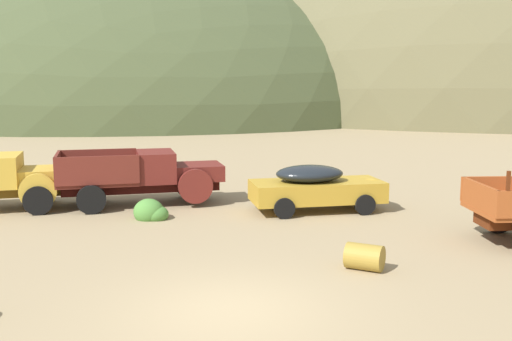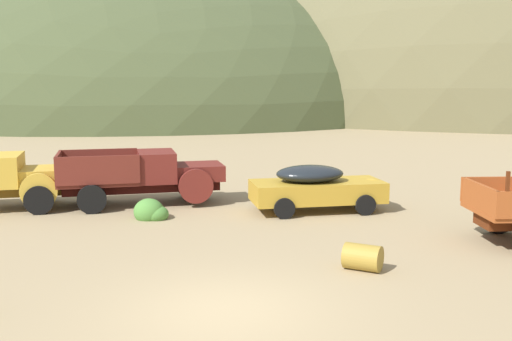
% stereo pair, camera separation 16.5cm
% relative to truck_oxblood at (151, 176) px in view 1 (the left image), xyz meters
% --- Properties ---
extents(ground_plane, '(300.00, 300.00, 0.00)m').
position_rel_truck_oxblood_xyz_m(ground_plane, '(3.80, -9.67, -1.03)').
color(ground_plane, '#998460').
extents(hill_distant, '(70.38, 61.70, 36.09)m').
position_rel_truck_oxblood_xyz_m(hill_distant, '(-15.86, 54.65, -1.03)').
color(hill_distant, '#424C2D').
rests_on(hill_distant, ground).
extents(hill_center, '(84.44, 64.06, 52.29)m').
position_rel_truck_oxblood_xyz_m(hill_center, '(33.70, 59.43, -1.03)').
color(hill_center, brown).
rests_on(hill_center, ground).
extents(truck_oxblood, '(6.01, 3.69, 1.91)m').
position_rel_truck_oxblood_xyz_m(truck_oxblood, '(0.00, 0.00, 0.00)').
color(truck_oxblood, black).
rests_on(truck_oxblood, ground).
extents(car_mustard, '(4.93, 2.90, 1.57)m').
position_rel_truck_oxblood_xyz_m(car_mustard, '(5.97, -0.70, -0.21)').
color(car_mustard, '#B28928').
rests_on(car_mustard, ground).
extents(oil_drum_spare, '(1.02, 0.90, 0.62)m').
position_rel_truck_oxblood_xyz_m(oil_drum_spare, '(6.71, -7.00, -0.72)').
color(oil_drum_spare, olive).
rests_on(oil_drum_spare, ground).
extents(bush_front_right, '(1.13, 0.88, 0.85)m').
position_rel_truck_oxblood_xyz_m(bush_front_right, '(0.53, -2.27, -0.82)').
color(bush_front_right, '#4C8438').
rests_on(bush_front_right, ground).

